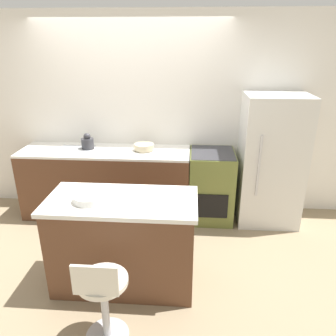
{
  "coord_description": "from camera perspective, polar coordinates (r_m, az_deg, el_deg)",
  "views": [
    {
      "loc": [
        0.78,
        -3.61,
        2.25
      ],
      "look_at": [
        0.54,
        -0.34,
        0.96
      ],
      "focal_mm": 35.0,
      "sensor_mm": 36.0,
      "label": 1
    }
  ],
  "objects": [
    {
      "name": "ground_plane",
      "position": [
        4.33,
        -6.97,
        -9.95
      ],
      "size": [
        14.0,
        14.0,
        0.0
      ],
      "primitive_type": "plane",
      "color": "#998466"
    },
    {
      "name": "wall_back",
      "position": [
        4.46,
        -6.1,
        9.13
      ],
      "size": [
        8.0,
        0.06,
        2.6
      ],
      "color": "white",
      "rests_on": "ground_plane"
    },
    {
      "name": "back_counter",
      "position": [
        4.48,
        -10.59,
        -2.48
      ],
      "size": [
        2.2,
        0.62,
        0.92
      ],
      "color": "brown",
      "rests_on": "ground_plane"
    },
    {
      "name": "kitchen_island",
      "position": [
        3.21,
        -7.69,
        -12.61
      ],
      "size": [
        1.37,
        0.66,
        0.91
      ],
      "color": "brown",
      "rests_on": "ground_plane"
    },
    {
      "name": "oven_range",
      "position": [
        4.34,
        7.5,
        -3.03
      ],
      "size": [
        0.57,
        0.64,
        0.92
      ],
      "color": "olive",
      "rests_on": "ground_plane"
    },
    {
      "name": "refrigerator",
      "position": [
        4.31,
        17.43,
        1.23
      ],
      "size": [
        0.76,
        0.65,
        1.65
      ],
      "color": "silver",
      "rests_on": "ground_plane"
    },
    {
      "name": "stool_chair",
      "position": [
        2.72,
        -11.22,
        -21.44
      ],
      "size": [
        0.39,
        0.39,
        0.83
      ],
      "color": "#B7B7BC",
      "rests_on": "ground_plane"
    },
    {
      "name": "kettle",
      "position": [
        4.38,
        -13.83,
        4.36
      ],
      "size": [
        0.16,
        0.16,
        0.21
      ],
      "color": "#333338",
      "rests_on": "back_counter"
    },
    {
      "name": "mixing_bowl",
      "position": [
        4.23,
        -4.19,
        3.69
      ],
      "size": [
        0.25,
        0.25,
        0.08
      ],
      "color": "#C1B28E",
      "rests_on": "back_counter"
    },
    {
      "name": "fruit_bowl",
      "position": [
        2.99,
        -13.58,
        -5.1
      ],
      "size": [
        0.28,
        0.28,
        0.06
      ],
      "color": "white",
      "rests_on": "kitchen_island"
    }
  ]
}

